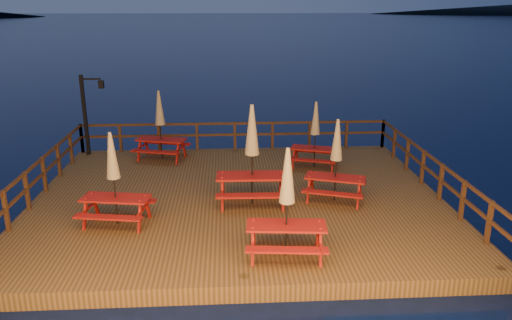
% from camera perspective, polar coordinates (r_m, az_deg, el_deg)
% --- Properties ---
extents(ground, '(500.00, 500.00, 0.00)m').
position_cam_1_polar(ground, '(15.11, -2.02, -5.47)').
color(ground, black).
rests_on(ground, ground).
extents(deck, '(12.00, 10.00, 0.40)m').
position_cam_1_polar(deck, '(15.03, -2.03, -4.77)').
color(deck, '#473216').
rests_on(deck, ground).
extents(deck_piles, '(11.44, 9.44, 1.40)m').
position_cam_1_polar(deck_piles, '(15.23, -2.01, -6.51)').
color(deck_piles, '#3B2012').
rests_on(deck_piles, ground).
extents(railing, '(11.80, 9.75, 1.10)m').
position_cam_1_polar(railing, '(16.38, -2.23, 0.73)').
color(railing, '#3B2012').
rests_on(railing, deck).
extents(lamp_post, '(0.85, 0.18, 3.00)m').
position_cam_1_polar(lamp_post, '(19.49, -18.60, 5.70)').
color(lamp_post, black).
rests_on(lamp_post, deck).
extents(picnic_table_0, '(2.06, 1.88, 2.42)m').
position_cam_1_polar(picnic_table_0, '(14.34, 9.15, 0.09)').
color(picnic_table_0, maroon).
rests_on(picnic_table_0, deck).
extents(picnic_table_1, '(2.06, 1.71, 2.88)m').
position_cam_1_polar(picnic_table_1, '(13.86, -0.46, 0.73)').
color(picnic_table_1, maroon).
rests_on(picnic_table_1, deck).
extents(picnic_table_2, '(1.95, 1.77, 2.32)m').
position_cam_1_polar(picnic_table_2, '(17.24, 6.77, 3.00)').
color(picnic_table_2, maroon).
rests_on(picnic_table_2, deck).
extents(picnic_table_3, '(2.10, 1.88, 2.53)m').
position_cam_1_polar(picnic_table_3, '(18.34, -10.89, 4.05)').
color(picnic_table_3, maroon).
rests_on(picnic_table_3, deck).
extents(picnic_table_4, '(1.92, 1.63, 2.56)m').
position_cam_1_polar(picnic_table_4, '(11.05, 3.55, -4.75)').
color(picnic_table_4, maroon).
rests_on(picnic_table_4, deck).
extents(picnic_table_5, '(1.94, 1.69, 2.46)m').
position_cam_1_polar(picnic_table_5, '(13.15, -15.95, -1.92)').
color(picnic_table_5, maroon).
rests_on(picnic_table_5, deck).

